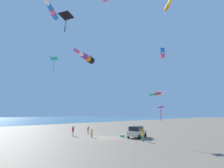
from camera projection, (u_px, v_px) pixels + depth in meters
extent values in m
plane|color=#756654|center=(106.00, 138.00, 30.24)|extent=(600.00, 600.00, 0.00)
cube|color=beige|center=(137.00, 133.00, 30.53)|extent=(2.43, 4.51, 0.84)
cube|color=black|center=(136.00, 128.00, 30.36)|extent=(1.97, 2.78, 0.68)
cylinder|color=black|center=(135.00, 135.00, 32.16)|extent=(0.31, 0.68, 0.66)
cylinder|color=black|center=(145.00, 135.00, 31.27)|extent=(0.31, 0.68, 0.66)
cylinder|color=black|center=(128.00, 136.00, 29.64)|extent=(0.31, 0.68, 0.66)
cylinder|color=black|center=(139.00, 137.00, 28.75)|extent=(0.31, 0.68, 0.66)
cube|color=#1EB7C6|center=(122.00, 136.00, 31.15)|extent=(0.60, 0.40, 0.36)
cube|color=white|center=(122.00, 135.00, 31.19)|extent=(0.62, 0.42, 0.06)
cube|color=#3D7F51|center=(143.00, 139.00, 26.08)|extent=(0.33, 0.26, 0.75)
cylinder|color=gold|center=(143.00, 134.00, 26.19)|extent=(0.46, 0.46, 0.62)
sphere|color=brown|center=(143.00, 131.00, 26.27)|extent=(0.24, 0.24, 0.24)
cylinder|color=gold|center=(141.00, 130.00, 26.34)|extent=(0.38, 0.25, 0.47)
cylinder|color=gold|center=(143.00, 130.00, 26.48)|extent=(0.38, 0.25, 0.47)
cube|color=#8E6B9E|center=(92.00, 136.00, 30.38)|extent=(0.20, 0.27, 0.63)
cylinder|color=gold|center=(92.00, 132.00, 30.47)|extent=(0.37, 0.37, 0.52)
sphere|color=brown|center=(92.00, 130.00, 30.53)|extent=(0.20, 0.20, 0.20)
cylinder|color=gold|center=(91.00, 130.00, 30.70)|extent=(0.18, 0.32, 0.39)
cylinder|color=gold|center=(93.00, 130.00, 30.62)|extent=(0.18, 0.32, 0.39)
cube|color=silver|center=(73.00, 134.00, 32.59)|extent=(0.29, 0.33, 0.76)
cylinder|color=#B72833|center=(73.00, 130.00, 32.71)|extent=(0.49, 0.49, 0.63)
sphere|color=beige|center=(73.00, 127.00, 32.78)|extent=(0.24, 0.24, 0.24)
cylinder|color=#B72833|center=(72.00, 127.00, 32.95)|extent=(0.30, 0.37, 0.48)
cylinder|color=#B72833|center=(74.00, 127.00, 32.94)|extent=(0.30, 0.37, 0.48)
cube|color=silver|center=(88.00, 132.00, 36.99)|extent=(0.15, 0.25, 0.60)
cylinder|color=#B72833|center=(88.00, 129.00, 37.08)|extent=(0.31, 0.31, 0.49)
sphere|color=brown|center=(88.00, 128.00, 37.13)|extent=(0.19, 0.19, 0.19)
cylinder|color=#B72833|center=(88.00, 127.00, 37.31)|extent=(0.12, 0.31, 0.37)
cylinder|color=#B72833|center=(89.00, 127.00, 37.14)|extent=(0.12, 0.31, 0.37)
cylinder|color=white|center=(123.00, 74.00, 29.53)|extent=(0.94, 10.15, 20.26)
pyramid|color=black|center=(66.00, 16.00, 20.56)|extent=(1.30, 1.60, 0.65)
cylinder|color=black|center=(66.00, 16.00, 20.51)|extent=(0.97, 0.42, 0.73)
cylinder|color=black|center=(66.00, 19.00, 20.44)|extent=(0.15, 0.13, 0.63)
cylinder|color=green|center=(66.00, 24.00, 20.31)|extent=(0.15, 0.18, 0.63)
cylinder|color=black|center=(65.00, 29.00, 20.15)|extent=(0.15, 0.20, 0.63)
cylinder|color=white|center=(104.00, 87.00, 24.22)|extent=(0.59, 12.95, 14.55)
cylinder|color=white|center=(76.00, 72.00, 31.08)|extent=(9.07, 4.07, 21.79)
cylinder|color=orange|center=(167.00, 7.00, 28.89)|extent=(1.34, 1.58, 0.61)
cylinder|color=yellow|center=(170.00, 1.00, 27.39)|extent=(1.26, 1.52, 0.51)
cylinder|color=white|center=(161.00, 75.00, 30.12)|extent=(3.87, 2.68, 20.34)
cube|color=blue|center=(162.00, 50.00, 27.17)|extent=(0.75, 0.75, 0.55)
cube|color=#EF4C93|center=(162.00, 56.00, 27.02)|extent=(0.75, 0.75, 0.55)
cylinder|color=black|center=(165.00, 52.00, 26.80)|extent=(0.02, 0.02, 1.43)
cylinder|color=black|center=(164.00, 54.00, 27.34)|extent=(0.02, 0.02, 1.43)
cylinder|color=black|center=(161.00, 52.00, 26.85)|extent=(0.02, 0.02, 1.43)
cylinder|color=black|center=(160.00, 54.00, 27.39)|extent=(0.02, 0.02, 1.43)
cylinder|color=white|center=(158.00, 100.00, 28.88)|extent=(3.75, 4.58, 12.00)
cylinder|color=black|center=(90.00, 60.00, 24.16)|extent=(1.01, 0.96, 0.95)
cylinder|color=orange|center=(87.00, 58.00, 23.53)|extent=(0.89, 0.93, 0.83)
cylinder|color=purple|center=(84.00, 56.00, 22.90)|extent=(0.77, 0.90, 0.71)
cylinder|color=white|center=(80.00, 53.00, 22.26)|extent=(0.64, 0.86, 0.59)
cylinder|color=#EF4C93|center=(77.00, 51.00, 21.63)|extent=(0.52, 0.83, 0.47)
cylinder|color=white|center=(114.00, 104.00, 27.32)|extent=(0.30, 9.75, 10.58)
pyramid|color=#1EB7C6|center=(54.00, 58.00, 24.71)|extent=(0.96, 1.34, 0.36)
cylinder|color=black|center=(54.00, 59.00, 24.68)|extent=(1.10, 0.14, 0.31)
cylinder|color=#1EB7C6|center=(54.00, 61.00, 24.60)|extent=(0.17, 0.15, 0.58)
cylinder|color=yellow|center=(54.00, 65.00, 24.46)|extent=(0.09, 0.12, 0.57)
cylinder|color=#1EB7C6|center=(54.00, 69.00, 24.37)|extent=(0.09, 0.13, 0.57)
cylinder|color=white|center=(100.00, 102.00, 27.60)|extent=(4.89, 13.45, 11.13)
cylinder|color=white|center=(162.00, 93.00, 20.41)|extent=(0.63, 1.80, 0.64)
cylinder|color=red|center=(158.00, 94.00, 18.89)|extent=(0.52, 1.76, 0.53)
cylinder|color=green|center=(153.00, 94.00, 17.38)|extent=(0.42, 1.73, 0.43)
cylinder|color=white|center=(147.00, 119.00, 26.24)|extent=(8.33, 7.99, 6.15)
pyramid|color=purple|center=(161.00, 107.00, 23.70)|extent=(0.89, 1.29, 0.33)
cylinder|color=black|center=(161.00, 107.00, 23.68)|extent=(1.10, 0.08, 0.28)
cylinder|color=purple|center=(161.00, 110.00, 23.61)|extent=(0.15, 0.16, 0.57)
cylinder|color=red|center=(161.00, 114.00, 23.51)|extent=(0.12, 0.12, 0.56)
cylinder|color=purple|center=(161.00, 119.00, 23.45)|extent=(0.14, 0.17, 0.57)
cylinder|color=white|center=(145.00, 124.00, 27.19)|extent=(7.00, 4.67, 4.66)
cylinder|color=blue|center=(55.00, 16.00, 25.96)|extent=(1.29, 1.35, 0.76)
cylinder|color=#EF4C93|center=(52.00, 11.00, 24.86)|extent=(1.22, 1.30, 0.68)
cylinder|color=blue|center=(50.00, 6.00, 23.76)|extent=(1.16, 1.24, 0.59)
cylinder|color=white|center=(47.00, 1.00, 22.66)|extent=(1.09, 1.19, 0.51)
cylinder|color=white|center=(82.00, 82.00, 27.76)|extent=(2.44, 8.75, 17.36)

